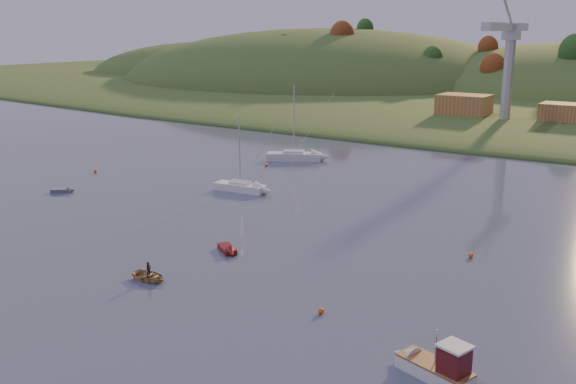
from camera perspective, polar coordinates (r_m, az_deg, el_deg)
The scene contains 19 objects.
shore_slope at distance 190.05m, azimuth 21.65°, elevation 6.79°, with size 640.00×150.00×7.00m, color #304B1E.
hill_left_far at distance 308.52m, azimuth -6.82°, elevation 10.16°, with size 120.00×100.00×32.00m, color #304B1E.
hill_left at distance 255.74m, azimuth 3.18°, elevation 9.42°, with size 170.00×140.00×44.00m, color #304B1E.
hillside_trees at distance 209.55m, azimuth 22.84°, elevation 7.28°, with size 280.00×50.00×32.00m, color #244F1C, non-canonical shape.
wharf at distance 147.19m, azimuth 19.96°, elevation 5.51°, with size 42.00×16.00×2.40m, color slate.
shed_west at distance 151.23m, azimuth 15.37°, elevation 7.45°, with size 11.00×8.00×4.80m, color #976132.
shed_east at distance 147.09m, azimuth 23.29°, elevation 6.47°, with size 9.00×7.00×4.00m, color #976132.
dock_crane at distance 143.10m, azimuth 18.97°, elevation 11.81°, with size 3.20×28.00×20.30m.
fishing_boat at distance 42.97m, azimuth 12.50°, elevation -14.64°, with size 6.14×3.47×3.74m.
sailboat_near at distance 87.37m, azimuth -4.26°, elevation 0.51°, with size 7.51×2.93×10.16m.
sailboat_far at distance 107.90m, azimuth 0.53°, elevation 3.26°, with size 9.27×6.73×12.59m.
canoe at distance 57.93m, azimuth -12.25°, elevation -7.33°, with size 2.57×3.59×0.74m, color #9A7C55.
paddler at distance 57.81m, azimuth -12.27°, elevation -7.01°, with size 0.52×0.34×1.44m, color black.
red_tender at distance 63.43m, azimuth -5.25°, elevation -5.25°, with size 3.53×2.91×1.18m.
grey_dinghy at distance 91.69m, azimuth -19.12°, elevation 0.13°, with size 3.26×2.82×1.18m.
buoy_0 at distance 50.43m, azimuth 2.95°, elevation -10.50°, with size 0.50×0.50×0.50m, color #FA5A0D.
buoy_1 at distance 64.51m, azimuth 15.93°, elevation -5.42°, with size 0.50×0.50×0.50m, color #FA5A0D.
buoy_2 at distance 102.96m, azimuth -16.75°, elevation 1.80°, with size 0.50×0.50×0.50m, color #FA5A0D.
buoy_3 at distance 103.14m, azimuth -1.95°, elevation 2.42°, with size 0.50×0.50×0.50m, color #FA5A0D.
Camera 1 is at (39.03, -19.78, 21.33)m, focal length 40.00 mm.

